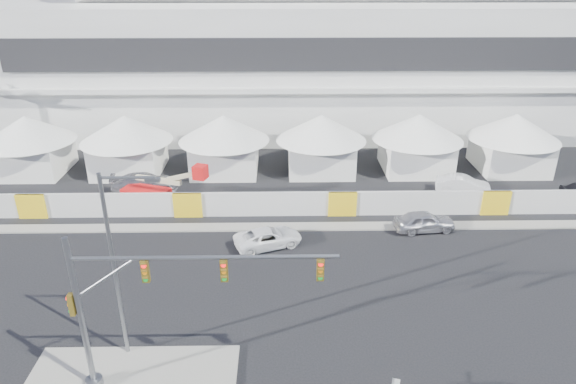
{
  "coord_description": "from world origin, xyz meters",
  "views": [
    {
      "loc": [
        1.16,
        -21.39,
        18.44
      ],
      "look_at": [
        1.69,
        10.0,
        4.08
      ],
      "focal_mm": 32.0,
      "sensor_mm": 36.0,
      "label": 1
    }
  ],
  "objects_px": {
    "boom_lift": "(155,190)",
    "sedan_silver": "(424,221)",
    "lot_car_c": "(145,183)",
    "streetlight_median": "(118,256)",
    "traffic_mast": "(134,307)",
    "pickup_curb": "(268,238)",
    "lot_car_a": "(463,185)"
  },
  "relations": [
    {
      "from": "lot_car_c",
      "to": "streetlight_median",
      "type": "bearing_deg",
      "value": -179.32
    },
    {
      "from": "lot_car_a",
      "to": "streetlight_median",
      "type": "bearing_deg",
      "value": 145.11
    },
    {
      "from": "sedan_silver",
      "to": "traffic_mast",
      "type": "bearing_deg",
      "value": 124.97
    },
    {
      "from": "sedan_silver",
      "to": "lot_car_a",
      "type": "height_order",
      "value": "sedan_silver"
    },
    {
      "from": "lot_car_c",
      "to": "traffic_mast",
      "type": "distance_m",
      "value": 23.27
    },
    {
      "from": "traffic_mast",
      "to": "streetlight_median",
      "type": "xyz_separation_m",
      "value": [
        -1.17,
        2.29,
        1.18
      ]
    },
    {
      "from": "traffic_mast",
      "to": "lot_car_c",
      "type": "bearing_deg",
      "value": 103.24
    },
    {
      "from": "lot_car_c",
      "to": "traffic_mast",
      "type": "relative_size",
      "value": 0.48
    },
    {
      "from": "lot_car_c",
      "to": "traffic_mast",
      "type": "height_order",
      "value": "traffic_mast"
    },
    {
      "from": "sedan_silver",
      "to": "traffic_mast",
      "type": "xyz_separation_m",
      "value": [
        -17.04,
        -14.98,
        3.86
      ]
    },
    {
      "from": "lot_car_c",
      "to": "boom_lift",
      "type": "bearing_deg",
      "value": -157.84
    },
    {
      "from": "sedan_silver",
      "to": "boom_lift",
      "type": "distance_m",
      "value": 21.6
    },
    {
      "from": "pickup_curb",
      "to": "streetlight_median",
      "type": "distance_m",
      "value": 13.58
    },
    {
      "from": "lot_car_a",
      "to": "lot_car_c",
      "type": "distance_m",
      "value": 27.36
    },
    {
      "from": "sedan_silver",
      "to": "lot_car_c",
      "type": "relative_size",
      "value": 0.79
    },
    {
      "from": "traffic_mast",
      "to": "boom_lift",
      "type": "height_order",
      "value": "traffic_mast"
    },
    {
      "from": "lot_car_a",
      "to": "traffic_mast",
      "type": "distance_m",
      "value": 31.14
    },
    {
      "from": "lot_car_a",
      "to": "boom_lift",
      "type": "relative_size",
      "value": 0.58
    },
    {
      "from": "lot_car_a",
      "to": "traffic_mast",
      "type": "bearing_deg",
      "value": 149.77
    },
    {
      "from": "sedan_silver",
      "to": "traffic_mast",
      "type": "height_order",
      "value": "traffic_mast"
    },
    {
      "from": "traffic_mast",
      "to": "pickup_curb",
      "type": "bearing_deg",
      "value": 66.77
    },
    {
      "from": "boom_lift",
      "to": "traffic_mast",
      "type": "bearing_deg",
      "value": -60.05
    },
    {
      "from": "lot_car_a",
      "to": "streetlight_median",
      "type": "xyz_separation_m",
      "value": [
        -23.27,
        -19.31,
        5.05
      ]
    },
    {
      "from": "lot_car_a",
      "to": "lot_car_c",
      "type": "bearing_deg",
      "value": 103.86
    },
    {
      "from": "streetlight_median",
      "to": "boom_lift",
      "type": "distance_m",
      "value": 18.79
    },
    {
      "from": "lot_car_a",
      "to": "streetlight_median",
      "type": "relative_size",
      "value": 0.46
    },
    {
      "from": "boom_lift",
      "to": "sedan_silver",
      "type": "bearing_deg",
      "value": 4.89
    },
    {
      "from": "streetlight_median",
      "to": "lot_car_a",
      "type": "bearing_deg",
      "value": 39.69
    },
    {
      "from": "pickup_curb",
      "to": "boom_lift",
      "type": "xyz_separation_m",
      "value": [
        -9.45,
        7.34,
        0.38
      ]
    },
    {
      "from": "sedan_silver",
      "to": "traffic_mast",
      "type": "relative_size",
      "value": 0.38
    },
    {
      "from": "sedan_silver",
      "to": "lot_car_c",
      "type": "xyz_separation_m",
      "value": [
        -22.3,
        7.37,
        0.06
      ]
    },
    {
      "from": "streetlight_median",
      "to": "pickup_curb",
      "type": "bearing_deg",
      "value": 57.71
    }
  ]
}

